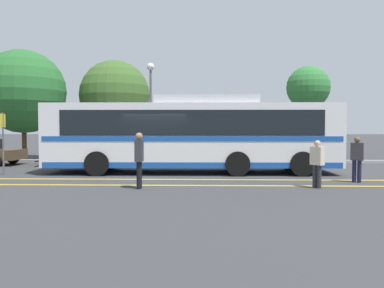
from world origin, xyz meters
name	(u,v)px	position (x,y,z in m)	size (l,w,h in m)	color
ground_plane	(157,174)	(0.00, 0.00, 0.00)	(220.00, 220.00, 0.00)	#38383A
lane_strip_0	(190,179)	(1.47, -1.81, 0.00)	(0.20, 32.32, 0.01)	gold
lane_strip_1	(189,185)	(1.47, -3.27, 0.00)	(0.20, 32.32, 0.01)	gold
curb_strip	(195,161)	(1.47, 5.25, 0.07)	(40.32, 0.36, 0.15)	#99999E
transit_bus	(192,134)	(1.48, 0.39, 1.69)	(12.67, 2.77, 3.31)	silver
parked_car_1	(88,151)	(-4.02, 3.40, 0.77)	(4.28, 2.14, 1.54)	silver
pedestrian_0	(317,161)	(5.61, -3.68, 0.87)	(0.42, 0.47, 1.54)	#2D2D33
pedestrian_1	(357,157)	(7.41, -2.38, 0.92)	(0.47, 0.39, 1.63)	#191E38
pedestrian_2	(139,157)	(-0.09, -3.97, 1.02)	(0.23, 0.42, 1.79)	black
bus_stop_sign	(3,136)	(-6.30, -0.63, 1.62)	(0.07, 0.40, 2.57)	#59595E
street_lamp	(151,93)	(-1.20, 6.66, 4.06)	(0.45, 0.45, 5.84)	#59595E
tree_0	(115,96)	(-4.02, 9.43, 4.14)	(4.72, 4.72, 6.50)	#513823
tree_1	(308,88)	(8.93, 9.42, 4.62)	(2.85, 2.85, 6.07)	#513823
tree_2	(23,92)	(-9.08, 6.94, 4.17)	(5.09, 5.09, 6.72)	#513823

